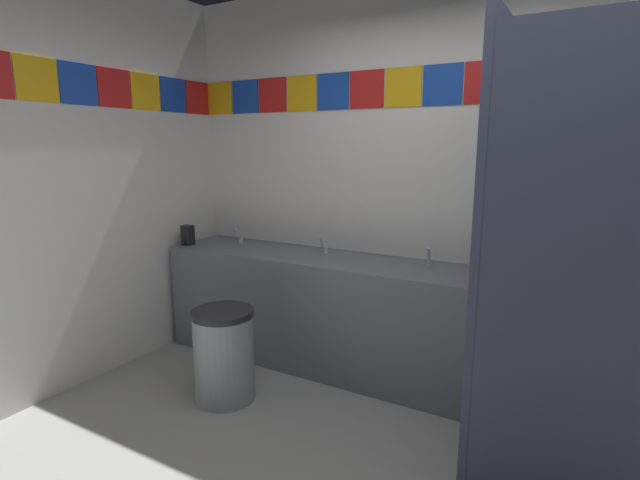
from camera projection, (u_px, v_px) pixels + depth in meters
The scene contains 10 objects.
wall_back at pixel (481, 182), 3.16m from camera, with size 4.59×0.09×2.75m.
wall_side at pixel (22, 185), 2.89m from camera, with size 0.09×3.22×2.75m.
vanity_counter at pixel (318, 309), 3.57m from camera, with size 2.40×0.57×0.82m.
faucet_left at pixel (239, 237), 3.95m from camera, with size 0.04×0.10×0.14m.
faucet_center at pixel (324, 247), 3.56m from camera, with size 0.04×0.10×0.14m.
faucet_right at pixel (430, 259), 3.17m from camera, with size 0.04×0.10×0.14m.
soap_dispenser at pixel (188, 235), 3.88m from camera, with size 0.09×0.09×0.16m.
stall_divider at pixel (533, 268), 2.18m from camera, with size 0.92×1.35×2.14m.
toilet at pixel (601, 391), 2.62m from camera, with size 0.39×0.49×0.74m.
trash_bin at pixel (224, 355), 3.07m from camera, with size 0.39×0.39×0.60m.
Camera 1 is at (0.66, -1.62, 1.61)m, focal length 27.03 mm.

